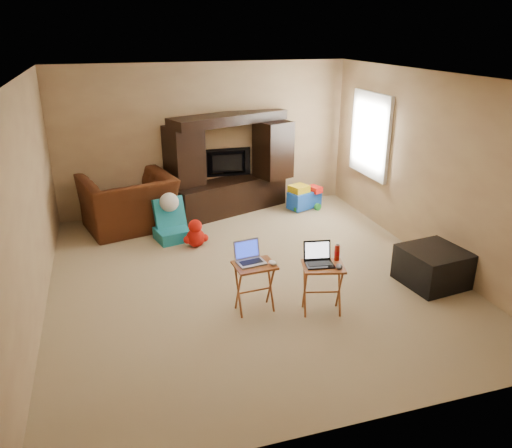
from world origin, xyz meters
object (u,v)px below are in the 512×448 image
object	(u,v)px
push_toy	(304,196)
recliner	(129,203)
television	(227,163)
tray_table_left	(255,287)
child_rocker	(171,221)
ottoman	(433,267)
entertainment_center	(230,164)
plush_toy	(196,233)
water_bottle	(337,253)
laptop_right	(320,255)
mouse_right	(339,267)
tray_table_right	(322,289)
laptop_left	(251,254)
mouse_left	(273,263)

from	to	relation	value
push_toy	recliner	bearing A→B (deg)	160.24
television	tray_table_left	world-z (taller)	television
child_rocker	ottoman	bearing A→B (deg)	-52.21
recliner	child_rocker	distance (m)	0.88
recliner	tray_table_left	size ratio (longest dim) A/B	2.30
entertainment_center	plush_toy	bearing A→B (deg)	-143.45
tray_table_left	water_bottle	distance (m)	1.00
entertainment_center	push_toy	xyz separation A→B (m)	(1.28, -0.24, -0.62)
plush_toy	laptop_right	world-z (taller)	laptop_right
plush_toy	water_bottle	distance (m)	2.50
push_toy	water_bottle	distance (m)	3.38
tray_table_left	mouse_right	xyz separation A→B (m)	(0.84, -0.38, 0.32)
entertainment_center	tray_table_right	world-z (taller)	entertainment_center
entertainment_center	child_rocker	size ratio (longest dim) A/B	3.31
child_rocker	tray_table_right	size ratio (longest dim) A/B	1.07
child_rocker	push_toy	size ratio (longest dim) A/B	1.05
ottoman	plush_toy	bearing A→B (deg)	142.84
tray_table_left	laptop_left	world-z (taller)	laptop_left
ottoman	mouse_left	xyz separation A→B (m)	(-2.13, -0.04, 0.38)
child_rocker	laptop_left	world-z (taller)	laptop_left
tray_table_left	mouse_left	world-z (taller)	mouse_left
recliner	push_toy	world-z (taller)	recliner
mouse_right	tray_table_left	bearing A→B (deg)	155.84
water_bottle	child_rocker	bearing A→B (deg)	121.40
laptop_right	tray_table_right	bearing A→B (deg)	-17.11
tray_table_right	mouse_left	bearing A→B (deg)	174.61
television	child_rocker	world-z (taller)	television
recliner	mouse_left	size ratio (longest dim) A/B	11.32
television	child_rocker	distance (m)	1.73
recliner	tray_table_right	world-z (taller)	recliner
plush_toy	mouse_right	size ratio (longest dim) A/B	3.55
plush_toy	push_toy	world-z (taller)	push_toy
mouse_left	push_toy	bearing A→B (deg)	61.93
push_toy	mouse_right	xyz separation A→B (m)	(-1.00, -3.41, 0.39)
push_toy	plush_toy	bearing A→B (deg)	-174.70
ottoman	child_rocker	bearing A→B (deg)	141.43
tray_table_left	recliner	bearing A→B (deg)	108.06
push_toy	tray_table_left	size ratio (longest dim) A/B	1.03
tray_table_right	mouse_right	distance (m)	0.36
ottoman	tray_table_left	distance (m)	2.32
mouse_right	tray_table_right	bearing A→B (deg)	137.29
recliner	laptop_right	distance (m)	3.70
water_bottle	television	bearing A→B (deg)	95.46
push_toy	tray_table_right	size ratio (longest dim) A/B	1.02
tray_table_left	tray_table_right	size ratio (longest dim) A/B	0.99
ottoman	tray_table_right	bearing A→B (deg)	-172.04
ottoman	laptop_left	bearing A→B (deg)	178.48
push_toy	water_bottle	world-z (taller)	water_bottle
mouse_left	mouse_right	size ratio (longest dim) A/B	0.99
entertainment_center	plush_toy	size ratio (longest dim) A/B	4.91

